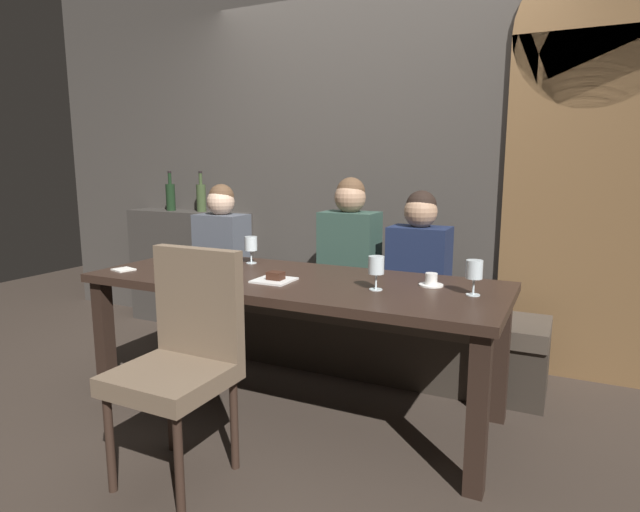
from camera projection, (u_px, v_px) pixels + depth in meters
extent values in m
plane|color=#382D26|center=(294.00, 408.00, 2.91)|extent=(9.00, 9.00, 0.00)
cube|color=#423D38|center=(375.00, 140.00, 3.73)|extent=(6.00, 0.12, 3.00)
cube|color=brown|center=(580.00, 212.00, 3.17)|extent=(0.90, 0.05, 2.10)
cylinder|color=brown|center=(596.00, 28.00, 2.99)|extent=(0.90, 0.05, 0.90)
cube|color=#38342F|center=(191.00, 268.00, 4.42)|extent=(1.10, 0.28, 0.95)
cube|color=black|center=(105.00, 340.00, 2.98)|extent=(0.08, 0.08, 0.69)
cube|color=black|center=(478.00, 415.00, 2.10)|extent=(0.08, 0.08, 0.69)
cube|color=black|center=(186.00, 310.00, 3.60)|extent=(0.08, 0.08, 0.69)
cube|color=black|center=(501.00, 358.00, 2.72)|extent=(0.08, 0.08, 0.69)
cube|color=#302119|center=(293.00, 282.00, 2.79)|extent=(2.20, 0.84, 0.04)
cube|color=#312A23|center=(344.00, 340.00, 3.50)|extent=(2.50, 0.40, 0.35)
cube|color=#473D33|center=(345.00, 308.00, 3.46)|extent=(2.50, 0.44, 0.10)
cylinder|color=#302119|center=(110.00, 444.00, 2.14)|extent=(0.04, 0.04, 0.42)
cylinder|color=#302119|center=(179.00, 466.00, 1.99)|extent=(0.04, 0.04, 0.42)
cylinder|color=#302119|center=(171.00, 408.00, 2.46)|extent=(0.04, 0.04, 0.42)
cylinder|color=#302119|center=(234.00, 424.00, 2.31)|extent=(0.04, 0.04, 0.42)
cube|color=brown|center=(171.00, 378.00, 2.18)|extent=(0.44, 0.44, 0.08)
cube|color=brown|center=(198.00, 302.00, 2.30)|extent=(0.44, 0.06, 0.48)
cube|color=#4C515B|center=(222.00, 250.00, 3.85)|extent=(0.36, 0.24, 0.52)
sphere|color=#DBB293|center=(221.00, 202.00, 3.79)|extent=(0.20, 0.20, 0.20)
sphere|color=brown|center=(221.00, 197.00, 3.79)|extent=(0.18, 0.18, 0.18)
cube|color=#2D473D|center=(349.00, 257.00, 3.39)|extent=(0.36, 0.24, 0.58)
sphere|color=tan|center=(350.00, 197.00, 3.32)|extent=(0.20, 0.20, 0.20)
sphere|color=brown|center=(351.00, 192.00, 3.33)|extent=(0.18, 0.18, 0.18)
cube|color=#192342|center=(419.00, 268.00, 3.22)|extent=(0.36, 0.24, 0.51)
sphere|color=tan|center=(421.00, 212.00, 3.16)|extent=(0.20, 0.20, 0.20)
sphere|color=black|center=(421.00, 206.00, 3.16)|extent=(0.18, 0.18, 0.18)
cylinder|color=black|center=(171.00, 197.00, 4.37)|extent=(0.08, 0.08, 0.22)
cylinder|color=black|center=(170.00, 179.00, 4.34)|extent=(0.03, 0.03, 0.09)
cylinder|color=black|center=(169.00, 172.00, 4.33)|extent=(0.03, 0.03, 0.02)
cylinder|color=#384728|center=(201.00, 198.00, 4.28)|extent=(0.08, 0.08, 0.22)
cylinder|color=#384728|center=(200.00, 179.00, 4.26)|extent=(0.03, 0.03, 0.09)
cylinder|color=black|center=(200.00, 172.00, 4.25)|extent=(0.03, 0.03, 0.02)
cylinder|color=silver|center=(376.00, 289.00, 2.52)|extent=(0.06, 0.06, 0.00)
cylinder|color=silver|center=(376.00, 281.00, 2.51)|extent=(0.01, 0.01, 0.07)
cylinder|color=silver|center=(376.00, 265.00, 2.50)|extent=(0.08, 0.08, 0.08)
cylinder|color=silver|center=(473.00, 295.00, 2.42)|extent=(0.06, 0.06, 0.00)
cylinder|color=silver|center=(473.00, 286.00, 2.41)|extent=(0.01, 0.01, 0.07)
cylinder|color=silver|center=(474.00, 269.00, 2.40)|extent=(0.08, 0.08, 0.08)
cylinder|color=maroon|center=(474.00, 275.00, 2.40)|extent=(0.07, 0.07, 0.02)
cylinder|color=silver|center=(251.00, 263.00, 3.19)|extent=(0.06, 0.06, 0.00)
cylinder|color=silver|center=(251.00, 257.00, 3.19)|extent=(0.01, 0.01, 0.07)
cylinder|color=silver|center=(251.00, 243.00, 3.17)|extent=(0.08, 0.08, 0.08)
cylinder|color=maroon|center=(251.00, 248.00, 3.18)|extent=(0.07, 0.07, 0.02)
cylinder|color=white|center=(431.00, 285.00, 2.60)|extent=(0.12, 0.12, 0.01)
cylinder|color=white|center=(431.00, 279.00, 2.60)|extent=(0.06, 0.06, 0.06)
cylinder|color=brown|center=(431.00, 274.00, 2.59)|extent=(0.05, 0.05, 0.01)
cube|color=white|center=(274.00, 280.00, 2.71)|extent=(0.19, 0.19, 0.01)
cube|color=#381E14|center=(276.00, 276.00, 2.70)|extent=(0.08, 0.06, 0.04)
cube|color=silver|center=(123.00, 270.00, 2.98)|extent=(0.13, 0.13, 0.01)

